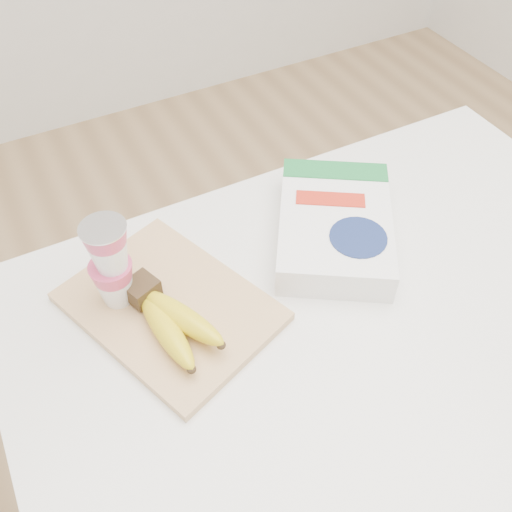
{
  "coord_description": "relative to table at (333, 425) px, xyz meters",
  "views": [
    {
      "loc": [
        -0.41,
        -0.42,
        1.57
      ],
      "look_at": [
        -0.11,
        0.14,
        0.87
      ],
      "focal_mm": 40.0,
      "sensor_mm": 36.0,
      "label": 1
    }
  ],
  "objects": [
    {
      "name": "table",
      "position": [
        0.0,
        0.0,
        0.0
      ],
      "size": [
        1.11,
        0.74,
        0.83
      ],
      "primitive_type": "cube",
      "color": "white",
      "rests_on": "ground"
    },
    {
      "name": "cutting_board",
      "position": [
        -0.27,
        0.14,
        0.42
      ],
      "size": [
        0.34,
        0.39,
        0.02
      ],
      "primitive_type": "cube",
      "rotation": [
        0.0,
        0.0,
        0.36
      ],
      "color": "#DAB177",
      "rests_on": "table"
    },
    {
      "name": "bananas",
      "position": [
        -0.29,
        0.09,
        0.45
      ],
      "size": [
        0.12,
        0.2,
        0.06
      ],
      "color": "#382816",
      "rests_on": "cutting_board"
    },
    {
      "name": "yogurt_stack",
      "position": [
        -0.34,
        0.18,
        0.52
      ],
      "size": [
        0.07,
        0.07,
        0.16
      ],
      "color": "white",
      "rests_on": "cutting_board"
    },
    {
      "name": "cereal_box",
      "position": [
        0.05,
        0.15,
        0.45
      ],
      "size": [
        0.31,
        0.34,
        0.06
      ],
      "rotation": [
        0.0,
        0.0,
        -0.56
      ],
      "color": "white",
      "rests_on": "table"
    }
  ]
}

